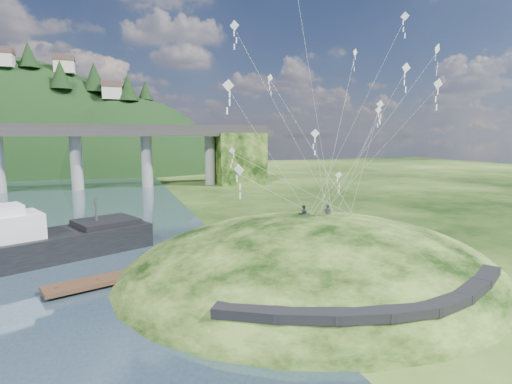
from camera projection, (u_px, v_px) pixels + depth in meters
name	position (u px, v px, depth m)	size (l,w,h in m)	color
ground	(234.00, 291.00, 31.68)	(320.00, 320.00, 0.00)	black
grass_hill	(312.00, 288.00, 36.42)	(36.00, 32.00, 13.00)	black
footpath	(393.00, 301.00, 24.79)	(22.29, 5.84, 0.83)	black
bridge	(26.00, 148.00, 86.86)	(160.00, 11.00, 15.00)	#2D2B2B
far_ridge	(3.00, 196.00, 132.13)	(153.00, 70.00, 94.50)	black
work_barge	(31.00, 243.00, 38.78)	(22.64, 14.37, 7.73)	black
wooden_dock	(134.00, 273.00, 34.52)	(14.38, 6.69, 1.03)	#3B2418
kite_flyers	(312.00, 205.00, 37.52)	(3.19, 1.34, 1.87)	#272A34
kite_swarm	(338.00, 92.00, 33.19)	(18.51, 14.27, 16.97)	silver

